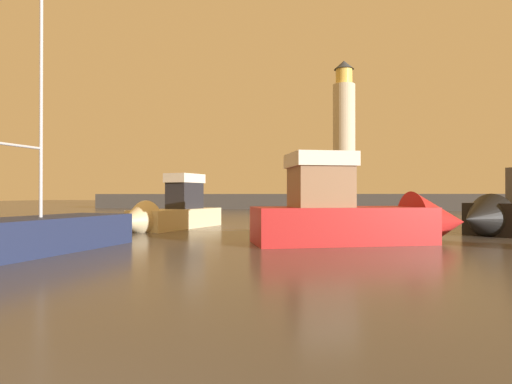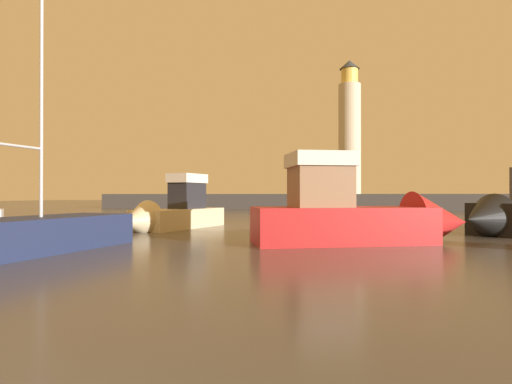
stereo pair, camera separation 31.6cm
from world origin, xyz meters
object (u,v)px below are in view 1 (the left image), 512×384
Objects in this scene: motorboat_0 at (367,215)px; sailboat_moored at (20,235)px; motorboat_3 at (168,213)px; lighthouse at (344,131)px.

sailboat_moored reaches higher than motorboat_0.
motorboat_0 is 11.82m from motorboat_3.
motorboat_3 is 0.59× the size of sailboat_moored.
lighthouse reaches higher than motorboat_0.
lighthouse is 1.91× the size of motorboat_0.
motorboat_3 is at bearing -102.79° from lighthouse.
lighthouse is 2.09× the size of motorboat_3.
sailboat_moored is at bearing -99.94° from lighthouse.
motorboat_3 is at bearing 156.95° from motorboat_0.
sailboat_moored is (-8.29, -47.28, -9.79)m from lighthouse.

